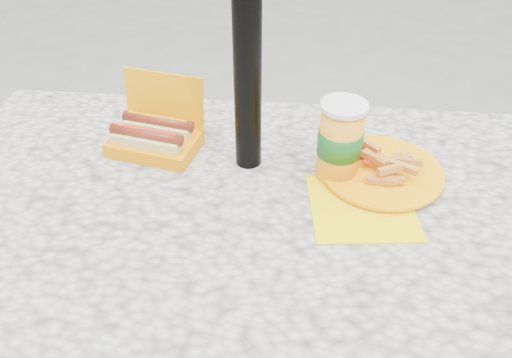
# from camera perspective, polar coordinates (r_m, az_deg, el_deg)

# --- Properties ---
(picnic_table) EXTENTS (1.20, 0.80, 0.75)m
(picnic_table) POSITION_cam_1_polar(r_m,az_deg,el_deg) (0.94, -1.90, -9.11)
(picnic_table) COLOR beige
(picnic_table) RESTS_ON ground
(hotdog_box) EXTENTS (0.19, 0.16, 0.14)m
(hotdog_box) POSITION_cam_1_polar(r_m,az_deg,el_deg) (1.03, -11.50, 4.84)
(hotdog_box) COLOR #FFA101
(hotdog_box) RESTS_ON picnic_table
(fries_plate) EXTENTS (0.26, 0.31, 0.05)m
(fries_plate) POSITION_cam_1_polar(r_m,az_deg,el_deg) (0.97, 13.93, 0.68)
(fries_plate) COLOR #FFDC00
(fries_plate) RESTS_ON picnic_table
(soda_cup) EXTENTS (0.08, 0.08, 0.16)m
(soda_cup) POSITION_cam_1_polar(r_m,az_deg,el_deg) (0.92, 9.57, 4.23)
(soda_cup) COLOR #FF9F1D
(soda_cup) RESTS_ON picnic_table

